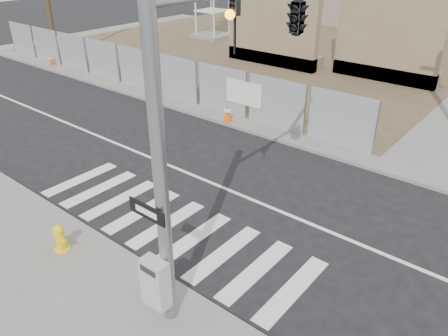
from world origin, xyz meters
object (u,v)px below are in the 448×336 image
Objects in this scene: fire_hydrant at (60,238)px; traffic_cone_d at (227,113)px; traffic_cone_b at (148,87)px; traffic_cone_c at (154,92)px; signal_pole at (257,62)px; traffic_cone_a at (51,60)px.

traffic_cone_d reaches higher than fire_hydrant.
traffic_cone_b is (-7.50, 9.62, -0.01)m from fire_hydrant.
signal_pole is at bearing -31.50° from traffic_cone_c.
traffic_cone_a is at bearing 161.28° from signal_pole.
signal_pole is 13.63m from traffic_cone_b.
traffic_cone_c is 4.46m from traffic_cone_d.
traffic_cone_d is (4.46, -0.00, -0.01)m from traffic_cone_c.
fire_hydrant is 1.02× the size of traffic_cone_b.
traffic_cone_c is at bearing 180.00° from traffic_cone_d.
traffic_cone_a is 0.89× the size of traffic_cone_b.
signal_pole reaches higher than fire_hydrant.
traffic_cone_a is at bearing 178.11° from traffic_cone_d.
traffic_cone_d reaches higher than traffic_cone_a.
traffic_cone_a is 0.85× the size of traffic_cone_d.
traffic_cone_a is 14.11m from traffic_cone_d.
traffic_cone_b is at bearing -0.48° from traffic_cone_a.
fire_hydrant is 12.20m from traffic_cone_b.
traffic_cone_c is 1.02× the size of traffic_cone_d.
traffic_cone_b is (-11.08, 6.66, -4.32)m from signal_pole.
traffic_cone_d reaches higher than traffic_cone_b.
fire_hydrant is 11.37m from traffic_cone_c.
traffic_cone_c reaches higher than traffic_cone_a.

